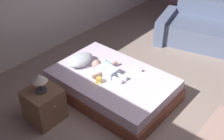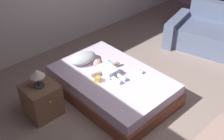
# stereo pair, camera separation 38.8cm
# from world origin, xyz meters

# --- Properties ---
(ground_plane) EXTENTS (8.00, 8.00, 0.00)m
(ground_plane) POSITION_xyz_m (0.00, 0.00, 0.00)
(ground_plane) COLOR gray
(bed) EXTENTS (1.27, 1.93, 0.37)m
(bed) POSITION_xyz_m (-0.16, 1.06, 0.18)
(bed) COLOR brown
(bed) RESTS_ON ground_plane
(pillow) EXTENTS (0.47, 0.31, 0.16)m
(pillow) POSITION_xyz_m (-0.25, 1.66, 0.45)
(pillow) COLOR silver
(pillow) RESTS_ON bed
(baby) EXTENTS (0.56, 0.65, 0.15)m
(baby) POSITION_xyz_m (-0.17, 1.18, 0.43)
(baby) COLOR white
(baby) RESTS_ON bed
(toothbrush) EXTENTS (0.02, 0.17, 0.02)m
(toothbrush) POSITION_xyz_m (0.08, 1.35, 0.38)
(toothbrush) COLOR #3390EB
(toothbrush) RESTS_ON bed
(couch) EXTENTS (1.52, 2.26, 0.82)m
(couch) POSITION_xyz_m (2.41, 0.55, 0.28)
(couch) COLOR slate
(couch) RESTS_ON ground_plane
(nightstand) EXTENTS (0.46, 0.49, 0.51)m
(nightstand) POSITION_xyz_m (-1.20, 1.44, 0.25)
(nightstand) COLOR brown
(nightstand) RESTS_ON ground_plane
(lamp) EXTENTS (0.21, 0.21, 0.28)m
(lamp) POSITION_xyz_m (-1.20, 1.44, 0.71)
(lamp) COLOR #333338
(lamp) RESTS_ON nightstand
(toy_block) EXTENTS (0.11, 0.11, 0.08)m
(toy_block) POSITION_xyz_m (-0.42, 1.10, 0.41)
(toy_block) COLOR gold
(toy_block) RESTS_ON bed
(baby_bottle) EXTENTS (0.06, 0.11, 0.07)m
(baby_bottle) POSITION_xyz_m (0.21, 0.81, 0.40)
(baby_bottle) COLOR white
(baby_bottle) RESTS_ON bed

